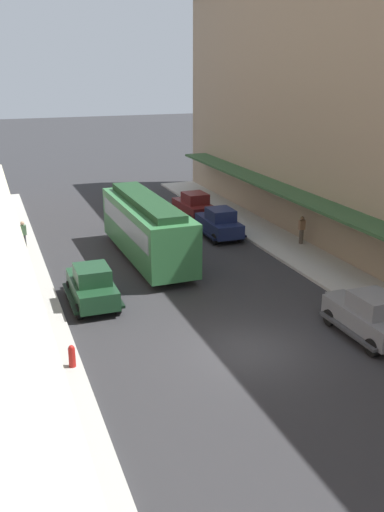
{
  "coord_description": "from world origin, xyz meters",
  "views": [
    {
      "loc": [
        -8.5,
        -16.87,
        10.12
      ],
      "look_at": [
        0.0,
        6.0,
        1.8
      ],
      "focal_mm": 39.66,
      "sensor_mm": 36.0,
      "label": 1
    }
  ],
  "objects_px": {
    "parked_car_1": "(369,315)",
    "pedestrian_0": "(302,230)",
    "streetcar": "(147,226)",
    "pedestrian_2": "(14,267)",
    "fire_hydrant": "(72,356)",
    "parked_car_3": "(219,222)",
    "parked_car_2": "(194,205)",
    "pedestrian_1": "(23,235)",
    "parked_car_0": "(92,284)"
  },
  "relations": [
    {
      "from": "parked_car_0",
      "to": "pedestrian_2",
      "type": "distance_m",
      "value": 4.46
    },
    {
      "from": "streetcar",
      "to": "pedestrian_2",
      "type": "distance_m",
      "value": 7.25
    },
    {
      "from": "parked_car_3",
      "to": "fire_hydrant",
      "type": "bearing_deg",
      "value": -130.42
    },
    {
      "from": "parked_car_2",
      "to": "pedestrian_2",
      "type": "distance_m",
      "value": 15.25
    },
    {
      "from": "parked_car_0",
      "to": "parked_car_3",
      "type": "relative_size",
      "value": 1.0
    },
    {
      "from": "fire_hydrant",
      "to": "pedestrian_0",
      "type": "xyz_separation_m",
      "value": [
        14.8,
        9.62,
        0.43
      ]
    },
    {
      "from": "parked_car_1",
      "to": "pedestrian_1",
      "type": "bearing_deg",
      "value": 126.8
    },
    {
      "from": "fire_hydrant",
      "to": "parked_car_2",
      "type": "bearing_deg",
      "value": 57.73
    },
    {
      "from": "parked_car_2",
      "to": "fire_hydrant",
      "type": "height_order",
      "value": "parked_car_2"
    },
    {
      "from": "pedestrian_0",
      "to": "pedestrian_2",
      "type": "distance_m",
      "value": 16.12
    },
    {
      "from": "fire_hydrant",
      "to": "pedestrian_0",
      "type": "bearing_deg",
      "value": 33.03
    },
    {
      "from": "pedestrian_2",
      "to": "parked_car_1",
      "type": "bearing_deg",
      "value": -39.02
    },
    {
      "from": "pedestrian_1",
      "to": "pedestrian_2",
      "type": "height_order",
      "value": "pedestrian_2"
    },
    {
      "from": "pedestrian_1",
      "to": "streetcar",
      "type": "bearing_deg",
      "value": -31.36
    },
    {
      "from": "fire_hydrant",
      "to": "pedestrian_0",
      "type": "height_order",
      "value": "pedestrian_0"
    },
    {
      "from": "parked_car_1",
      "to": "pedestrian_0",
      "type": "relative_size",
      "value": 2.6
    },
    {
      "from": "parked_car_0",
      "to": "streetcar",
      "type": "bearing_deg",
      "value": 51.46
    },
    {
      "from": "fire_hydrant",
      "to": "parked_car_1",
      "type": "bearing_deg",
      "value": -7.3
    },
    {
      "from": "parked_car_0",
      "to": "pedestrian_1",
      "type": "xyz_separation_m",
      "value": [
        -2.2,
        8.7,
        0.05
      ]
    },
    {
      "from": "parked_car_1",
      "to": "pedestrian_2",
      "type": "relative_size",
      "value": 2.55
    },
    {
      "from": "parked_car_3",
      "to": "pedestrian_0",
      "type": "xyz_separation_m",
      "value": [
        3.8,
        -3.29,
        0.05
      ]
    },
    {
      "from": "streetcar",
      "to": "pedestrian_1",
      "type": "distance_m",
      "value": 7.25
    },
    {
      "from": "parked_car_0",
      "to": "parked_car_3",
      "type": "distance_m",
      "value": 11.89
    },
    {
      "from": "parked_car_2",
      "to": "pedestrian_2",
      "type": "xyz_separation_m",
      "value": [
        -12.39,
        -8.88,
        0.07
      ]
    },
    {
      "from": "parked_car_0",
      "to": "streetcar",
      "type": "relative_size",
      "value": 0.44
    },
    {
      "from": "parked_car_2",
      "to": "streetcar",
      "type": "relative_size",
      "value": 0.45
    },
    {
      "from": "parked_car_2",
      "to": "parked_car_3",
      "type": "relative_size",
      "value": 1.01
    },
    {
      "from": "parked_car_3",
      "to": "streetcar",
      "type": "relative_size",
      "value": 0.44
    },
    {
      "from": "pedestrian_2",
      "to": "pedestrian_0",
      "type": "bearing_deg",
      "value": 3.31
    },
    {
      "from": "parked_car_2",
      "to": "pedestrian_2",
      "type": "relative_size",
      "value": 2.59
    },
    {
      "from": "parked_car_0",
      "to": "pedestrian_0",
      "type": "height_order",
      "value": "parked_car_0"
    },
    {
      "from": "parked_car_3",
      "to": "fire_hydrant",
      "type": "distance_m",
      "value": 16.96
    },
    {
      "from": "pedestrian_0",
      "to": "pedestrian_1",
      "type": "height_order",
      "value": "same"
    },
    {
      "from": "parked_car_2",
      "to": "pedestrian_1",
      "type": "distance_m",
      "value": 12.04
    },
    {
      "from": "parked_car_0",
      "to": "parked_car_3",
      "type": "xyz_separation_m",
      "value": [
        9.24,
        7.48,
        0.0
      ]
    },
    {
      "from": "pedestrian_1",
      "to": "parked_car_0",
      "type": "bearing_deg",
      "value": -75.82
    },
    {
      "from": "parked_car_1",
      "to": "parked_car_2",
      "type": "distance_m",
      "value": 19.01
    },
    {
      "from": "parked_car_1",
      "to": "pedestrian_0",
      "type": "distance_m",
      "value": 11.63
    },
    {
      "from": "parked_car_1",
      "to": "streetcar",
      "type": "distance_m",
      "value": 13.07
    },
    {
      "from": "pedestrian_1",
      "to": "parked_car_2",
      "type": "bearing_deg",
      "value": 16.63
    },
    {
      "from": "parked_car_0",
      "to": "parked_car_3",
      "type": "height_order",
      "value": "same"
    },
    {
      "from": "fire_hydrant",
      "to": "streetcar",
      "type": "bearing_deg",
      "value": 61.22
    },
    {
      "from": "parked_car_3",
      "to": "streetcar",
      "type": "bearing_deg",
      "value": -154.47
    },
    {
      "from": "parked_car_0",
      "to": "pedestrian_2",
      "type": "height_order",
      "value": "parked_car_0"
    },
    {
      "from": "pedestrian_0",
      "to": "pedestrian_2",
      "type": "bearing_deg",
      "value": -176.69
    },
    {
      "from": "parked_car_1",
      "to": "parked_car_0",
      "type": "bearing_deg",
      "value": 143.99
    },
    {
      "from": "pedestrian_0",
      "to": "pedestrian_1",
      "type": "xyz_separation_m",
      "value": [
        -15.24,
        4.51,
        0.0
      ]
    },
    {
      "from": "streetcar",
      "to": "fire_hydrant",
      "type": "relative_size",
      "value": 11.75
    },
    {
      "from": "pedestrian_0",
      "to": "pedestrian_2",
      "type": "xyz_separation_m",
      "value": [
        -16.09,
        -0.93,
        0.02
      ]
    },
    {
      "from": "parked_car_2",
      "to": "streetcar",
      "type": "bearing_deg",
      "value": -126.88
    }
  ]
}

